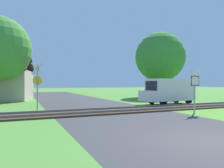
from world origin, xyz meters
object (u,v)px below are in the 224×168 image
stop_sign_near (195,86)px  crossing_sign_far (37,82)px  tree_far (160,57)px  mail_truck (169,90)px

stop_sign_near → crossing_sign_far: (-8.82, 5.44, 0.29)m
tree_far → crossing_sign_far: bearing=-151.9°
mail_truck → crossing_sign_far: bearing=85.6°
crossing_sign_far → mail_truck: (11.00, -0.07, -0.71)m
stop_sign_near → mail_truck: (2.19, 5.37, -0.42)m
stop_sign_near → mail_truck: size_ratio=0.55×
stop_sign_near → mail_truck: bearing=-107.1°
stop_sign_near → crossing_sign_far: size_ratio=0.83×
mail_truck → stop_sign_near: bearing=153.8°
crossing_sign_far → tree_far: bearing=41.6°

